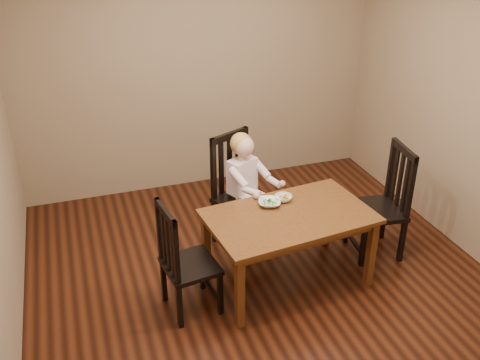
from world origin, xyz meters
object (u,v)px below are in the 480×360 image
object	(u,v)px
toddler	(244,180)
chair_left	(184,262)
chair_child	(240,192)
chair_right	(383,204)
bowl_peas	(269,203)
bowl_veg	(283,198)
dining_table	(289,223)

from	to	relation	value
toddler	chair_left	bearing A→B (deg)	20.68
chair_child	toddler	bearing A→B (deg)	90.00
chair_right	toddler	bearing A→B (deg)	71.78
toddler	bowl_peas	world-z (taller)	toddler
chair_child	toddler	world-z (taller)	chair_child
toddler	bowl_peas	size ratio (longest dim) A/B	3.22
chair_child	bowl_veg	xyz separation A→B (m)	(0.22, -0.53, 0.18)
chair_left	toddler	world-z (taller)	toddler
chair_right	bowl_veg	bearing A→B (deg)	92.55
chair_left	chair_right	size ratio (longest dim) A/B	0.91
dining_table	chair_child	world-z (taller)	chair_child
bowl_veg	dining_table	bearing A→B (deg)	-100.27
dining_table	chair_child	bearing A→B (deg)	103.15
chair_right	bowl_veg	xyz separation A→B (m)	(-0.96, 0.09, 0.19)
bowl_veg	toddler	bearing A→B (deg)	112.46
bowl_veg	bowl_peas	bearing A→B (deg)	-165.49
bowl_peas	bowl_veg	xyz separation A→B (m)	(0.14, 0.04, 0.00)
chair_child	bowl_veg	distance (m)	0.60
chair_right	bowl_peas	xyz separation A→B (m)	(-1.11, 0.05, 0.19)
bowl_peas	dining_table	bearing A→B (deg)	-62.93
bowl_peas	bowl_veg	bearing A→B (deg)	14.51
chair_right	bowl_peas	distance (m)	1.12
dining_table	chair_left	bearing A→B (deg)	-175.35
dining_table	toddler	world-z (taller)	toddler
chair_left	toddler	size ratio (longest dim) A/B	1.61
chair_child	chair_right	xyz separation A→B (m)	(1.18, -0.61, -0.01)
chair_left	toddler	bearing A→B (deg)	127.55
chair_child	dining_table	bearing A→B (deg)	78.11
chair_child	toddler	size ratio (longest dim) A/B	1.80
dining_table	chair_child	distance (m)	0.79
dining_table	bowl_veg	distance (m)	0.26
toddler	chair_child	bearing A→B (deg)	-90.00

